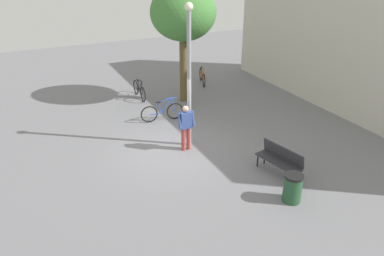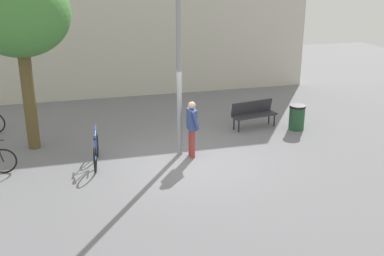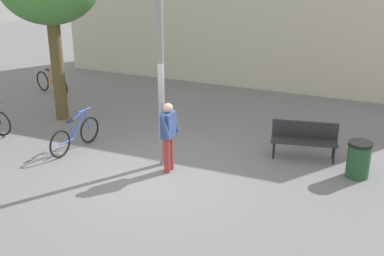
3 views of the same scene
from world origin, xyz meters
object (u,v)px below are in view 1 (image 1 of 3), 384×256
Objects in this scene: plaza_tree at (183,14)px; bicycle_orange at (202,77)px; park_bench at (280,158)px; bicycle_black at (139,90)px; lamppost at (189,70)px; person_by_lamppost at (186,125)px; trash_bin at (293,188)px; bicycle_blue at (162,112)px.

plaza_tree reaches higher than bicycle_orange.
bicycle_black is at bearing -168.03° from park_bench.
lamppost is at bearing -30.95° from bicycle_orange.
person_by_lamppost reaches higher than trash_bin.
bicycle_blue is (-5.48, -1.80, -0.16)m from park_bench.
bicycle_blue is (-2.44, -0.08, -2.43)m from lamppost.
bicycle_orange is at bearing 149.05° from lamppost.
bicycle_blue is 6.93m from trash_bin.
bicycle_blue is at bearing 175.93° from person_by_lamppost.
park_bench is 1.95× the size of trash_bin.
plaza_tree is 9.30m from trash_bin.
lamppost is 2.77× the size of bicycle_blue.
park_bench is at bearing 11.97° from bicycle_black.
bicycle_orange is 0.96× the size of bicycle_blue.
lamppost reaches higher than bicycle_blue.
park_bench is 0.32× the size of plaza_tree.
bicycle_black is 2.13× the size of trash_bin.
lamppost is at bearing -22.13° from plaza_tree.
bicycle_black is at bearing 177.97° from person_by_lamppost.
person_by_lamppost is 2.81m from bicycle_blue.
plaza_tree is (-4.19, 1.70, 1.16)m from lamppost.
park_bench is at bearing 18.21° from bicycle_blue.
bicycle_orange reaches higher than trash_bin.
plaza_tree reaches higher than lamppost.
bicycle_blue is at bearing -178.23° from lamppost.
bicycle_blue reaches higher than trash_bin.
park_bench is 0.92× the size of bicycle_black.
plaza_tree reaches higher than person_by_lamppost.
plaza_tree is 4.45m from bicycle_orange.
bicycle_black reaches higher than park_bench.
bicycle_orange is 10.68m from trash_bin.
lamppost is 7.41m from bicycle_orange.
person_by_lamppost is 5.76m from bicycle_black.
bicycle_orange is at bearing 98.94° from bicycle_black.
trash_bin is at bearing -23.76° from park_bench.
trash_bin is (4.39, 1.13, -2.39)m from lamppost.
lamppost is 5.89× the size of trash_bin.
lamppost is 5.95m from bicycle_black.
plaza_tree is (-7.23, -0.02, 3.43)m from park_bench.
trash_bin is at bearing -3.80° from plaza_tree.
person_by_lamppost reaches higher than bicycle_black.
bicycle_black is (-1.24, -1.77, -3.59)m from plaza_tree.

